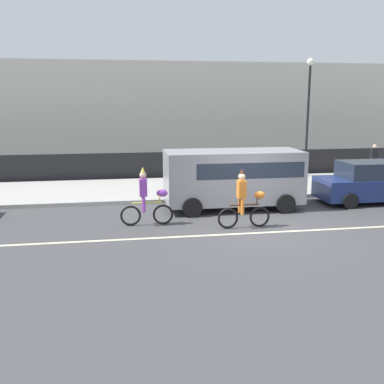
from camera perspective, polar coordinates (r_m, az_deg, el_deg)
ground_plane at (r=14.48m, az=8.22°, el=-4.58°), size 80.00×80.00×0.00m
road_centre_line at (r=14.02m, az=8.84°, el=-5.12°), size 36.00×0.14×0.01m
sidewalk_curb at (r=20.57m, az=2.77°, el=0.60°), size 60.00×5.00×0.15m
fence_line at (r=23.27m, az=1.28°, el=3.47°), size 40.00×0.08×1.40m
building_backdrop at (r=31.75m, az=0.81°, el=10.07°), size 28.00×8.00×6.26m
parade_cyclist_purple at (r=14.56m, az=-5.73°, el=-1.01°), size 1.72×0.50×1.92m
parade_cyclist_orange at (r=14.28m, az=6.71°, el=-1.28°), size 1.72×0.50×1.92m
parked_van_grey at (r=16.72m, az=5.47°, el=2.18°), size 5.00×2.22×2.18m
parked_car_navy at (r=19.04m, az=21.58°, el=1.05°), size 4.10×1.92×1.64m
street_lamp_post at (r=23.64m, az=14.59°, el=11.22°), size 0.36×0.36×5.86m
pedestrian_onlooker at (r=24.91m, az=22.06°, el=3.88°), size 0.32×0.20×1.62m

